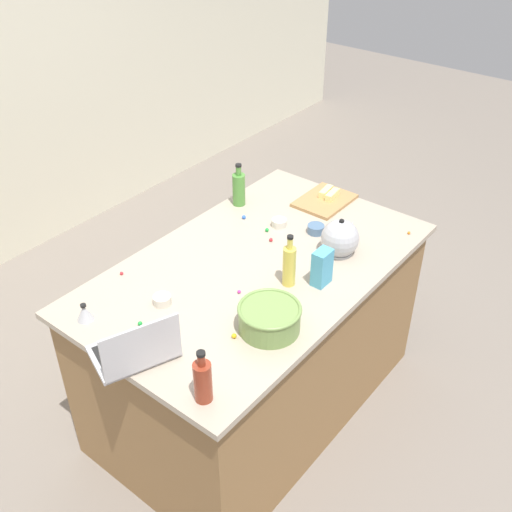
# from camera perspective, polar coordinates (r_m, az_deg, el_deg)

# --- Properties ---
(ground_plane) EXTENTS (12.00, 12.00, 0.00)m
(ground_plane) POSITION_cam_1_polar(r_m,az_deg,el_deg) (3.42, 0.00, -13.18)
(ground_plane) COLOR slate
(island_counter) EXTENTS (1.68, 1.01, 0.90)m
(island_counter) POSITION_cam_1_polar(r_m,az_deg,el_deg) (3.10, 0.00, -7.59)
(island_counter) COLOR olive
(island_counter) RESTS_ON ground
(laptop) EXTENTS (0.37, 0.32, 0.22)m
(laptop) POSITION_cam_1_polar(r_m,az_deg,el_deg) (2.36, -11.11, -8.57)
(laptop) COLOR #B7B7BC
(laptop) RESTS_ON island_counter
(mixing_bowl_large) EXTENTS (0.26, 0.26, 0.11)m
(mixing_bowl_large) POSITION_cam_1_polar(r_m,az_deg,el_deg) (2.43, 1.26, -5.77)
(mixing_bowl_large) COLOR #72934C
(mixing_bowl_large) RESTS_ON island_counter
(bottle_oil) EXTENTS (0.06, 0.06, 0.25)m
(bottle_oil) POSITION_cam_1_polar(r_m,az_deg,el_deg) (2.64, 3.11, -0.85)
(bottle_oil) COLOR #DBC64C
(bottle_oil) RESTS_ON island_counter
(bottle_soy) EXTENTS (0.07, 0.07, 0.22)m
(bottle_soy) POSITION_cam_1_polar(r_m,az_deg,el_deg) (2.15, -4.99, -11.49)
(bottle_soy) COLOR maroon
(bottle_soy) RESTS_ON island_counter
(bottle_olive) EXTENTS (0.07, 0.07, 0.23)m
(bottle_olive) POSITION_cam_1_polar(r_m,az_deg,el_deg) (3.24, -1.61, 6.31)
(bottle_olive) COLOR #4C8C38
(bottle_olive) RESTS_ON island_counter
(kettle) EXTENTS (0.21, 0.18, 0.20)m
(kettle) POSITION_cam_1_polar(r_m,az_deg,el_deg) (2.88, 7.85, 1.63)
(kettle) COLOR #ADADB2
(kettle) RESTS_ON island_counter
(cutting_board) EXTENTS (0.31, 0.24, 0.02)m
(cutting_board) POSITION_cam_1_polar(r_m,az_deg,el_deg) (3.32, 6.41, 5.16)
(cutting_board) COLOR #AD7F4C
(cutting_board) RESTS_ON island_counter
(butter_stick_left) EXTENTS (0.11, 0.05, 0.04)m
(butter_stick_left) POSITION_cam_1_polar(r_m,az_deg,el_deg) (3.32, 7.12, 5.68)
(butter_stick_left) COLOR #F4E58C
(butter_stick_left) RESTS_ON cutting_board
(butter_stick_right) EXTENTS (0.11, 0.05, 0.04)m
(butter_stick_right) POSITION_cam_1_polar(r_m,az_deg,el_deg) (3.35, 6.54, 5.97)
(butter_stick_right) COLOR #F4E58C
(butter_stick_right) RESTS_ON cutting_board
(ramekin_small) EXTENTS (0.08, 0.08, 0.04)m
(ramekin_small) POSITION_cam_1_polar(r_m,az_deg,el_deg) (2.61, -8.74, -4.07)
(ramekin_small) COLOR beige
(ramekin_small) RESTS_ON island_counter
(ramekin_medium) EXTENTS (0.08, 0.08, 0.04)m
(ramekin_medium) POSITION_cam_1_polar(r_m,az_deg,el_deg) (3.04, 5.60, 2.52)
(ramekin_medium) COLOR slate
(ramekin_medium) RESTS_ON island_counter
(ramekin_wide) EXTENTS (0.08, 0.08, 0.04)m
(ramekin_wide) POSITION_cam_1_polar(r_m,az_deg,el_deg) (3.09, 2.17, 3.12)
(ramekin_wide) COLOR beige
(ramekin_wide) RESTS_ON island_counter
(kitchen_timer) EXTENTS (0.07, 0.07, 0.08)m
(kitchen_timer) POSITION_cam_1_polar(r_m,az_deg,el_deg) (2.59, -15.69, -5.09)
(kitchen_timer) COLOR #B2B2B7
(kitchen_timer) RESTS_ON island_counter
(candy_bag) EXTENTS (0.09, 0.06, 0.17)m
(candy_bag) POSITION_cam_1_polar(r_m,az_deg,el_deg) (2.67, 6.17, -1.07)
(candy_bag) COLOR #4CA5CC
(candy_bag) RESTS_ON island_counter
(candy_0) EXTENTS (0.02, 0.02, 0.02)m
(candy_0) POSITION_cam_1_polar(r_m,az_deg,el_deg) (2.52, -10.76, -6.20)
(candy_0) COLOR green
(candy_0) RESTS_ON island_counter
(candy_1) EXTENTS (0.02, 0.02, 0.02)m
(candy_1) POSITION_cam_1_polar(r_m,az_deg,el_deg) (2.97, 1.40, 1.52)
(candy_1) COLOR red
(candy_1) RESTS_ON island_counter
(candy_2) EXTENTS (0.02, 0.02, 0.02)m
(candy_2) POSITION_cam_1_polar(r_m,az_deg,el_deg) (2.64, -1.58, -3.34)
(candy_2) COLOR #CC3399
(candy_2) RESTS_ON island_counter
(candy_3) EXTENTS (0.01, 0.01, 0.01)m
(candy_3) POSITION_cam_1_polar(r_m,az_deg,el_deg) (3.12, 14.07, 2.11)
(candy_3) COLOR orange
(candy_3) RESTS_ON island_counter
(candy_4) EXTENTS (0.02, 0.02, 0.02)m
(candy_4) POSITION_cam_1_polar(r_m,az_deg,el_deg) (3.15, -1.14, 3.65)
(candy_4) COLOR blue
(candy_4) RESTS_ON island_counter
(candy_5) EXTENTS (0.02, 0.02, 0.02)m
(candy_5) POSITION_cam_1_polar(r_m,az_deg,el_deg) (2.81, -12.42, -1.58)
(candy_5) COLOR red
(candy_5) RESTS_ON island_counter
(candy_6) EXTENTS (0.02, 0.02, 0.02)m
(candy_6) POSITION_cam_1_polar(r_m,az_deg,el_deg) (3.04, 1.03, 2.45)
(candy_6) COLOR green
(candy_6) RESTS_ON island_counter
(candy_7) EXTENTS (0.02, 0.02, 0.02)m
(candy_7) POSITION_cam_1_polar(r_m,az_deg,el_deg) (2.42, -2.06, -7.45)
(candy_7) COLOR yellow
(candy_7) RESTS_ON island_counter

